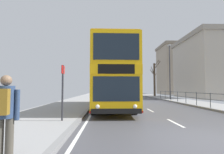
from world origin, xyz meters
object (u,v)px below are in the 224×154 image
at_px(bus_stop_sign_near, 63,86).
at_px(street_lamp_far_side, 170,67).
at_px(background_building_00, 182,69).
at_px(double_decker_bus_main, 112,78).
at_px(bare_tree_far_00, 154,79).
at_px(pedestrian_with_backpack, 5,110).

relative_size(bus_stop_sign_near, street_lamp_far_side, 0.33).
distance_m(street_lamp_far_side, background_building_00, 29.00).
relative_size(double_decker_bus_main, background_building_00, 0.81).
bearing_deg(double_decker_bus_main, background_building_00, 60.81).
bearing_deg(bus_stop_sign_near, double_decker_bus_main, 69.32).
relative_size(double_decker_bus_main, bare_tree_far_00, 1.64).
bearing_deg(bare_tree_far_00, background_building_00, 54.08).
xyz_separation_m(pedestrian_with_backpack, background_building_00, (22.85, 47.05, 5.68)).
relative_size(street_lamp_far_side, background_building_00, 0.54).
bearing_deg(bare_tree_far_00, street_lamp_far_side, -92.03).
distance_m(street_lamp_far_side, bare_tree_far_00, 9.53).
bearing_deg(street_lamp_far_side, pedestrian_with_backpack, -116.52).
relative_size(bus_stop_sign_near, bare_tree_far_00, 0.36).
xyz_separation_m(pedestrian_with_backpack, street_lamp_far_side, (10.45, 20.94, 3.30)).
bearing_deg(pedestrian_with_backpack, double_decker_bus_main, 77.03).
xyz_separation_m(bus_stop_sign_near, background_building_00, (22.73, 42.67, 5.14)).
bearing_deg(street_lamp_far_side, double_decker_bus_main, -127.51).
relative_size(pedestrian_with_backpack, bus_stop_sign_near, 0.69).
relative_size(double_decker_bus_main, pedestrian_with_backpack, 6.59).
xyz_separation_m(street_lamp_far_side, background_building_00, (12.40, 26.11, 2.38)).
xyz_separation_m(bus_stop_sign_near, street_lamp_far_side, (10.34, 16.56, 2.76)).
bearing_deg(street_lamp_far_side, bus_stop_sign_near, -121.98).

